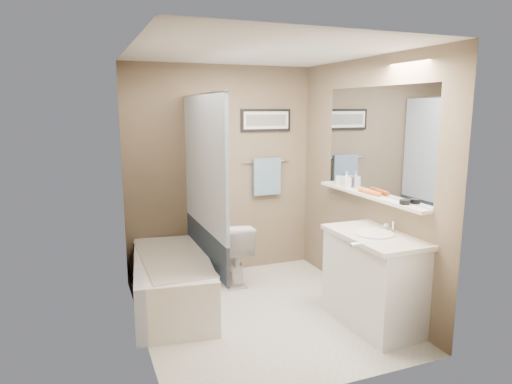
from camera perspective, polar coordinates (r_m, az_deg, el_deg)
name	(u,v)px	position (r m, az deg, el deg)	size (l,w,h in m)	color
ground	(262,314)	(4.48, 0.73, -14.97)	(2.50, 2.50, 0.00)	beige
ceiling	(262,54)	(4.07, 0.81, 16.92)	(2.20, 2.50, 0.04)	silver
wall_back	(222,172)	(5.25, -4.33, 2.53)	(2.20, 0.04, 2.40)	brown
wall_front	(333,220)	(3.03, 9.63, -3.50)	(2.20, 0.04, 2.40)	brown
wall_left	(140,198)	(3.84, -14.34, -0.72)	(0.04, 2.50, 2.40)	brown
wall_right	(363,182)	(4.62, 13.27, 1.19)	(0.04, 2.50, 2.40)	brown
tile_surround	(132,209)	(4.36, -15.22, -2.12)	(0.02, 1.55, 2.00)	tan
curtain_rod	(203,94)	(4.39, -6.69, 12.06)	(0.02, 0.02, 1.55)	silver
curtain_upper	(204,163)	(4.42, -6.51, 3.61)	(0.03, 1.45, 1.28)	white
curtain_lower	(206,245)	(4.59, -6.30, -6.60)	(0.03, 1.45, 0.36)	#273649
mirror	(375,141)	(4.46, 14.70, 6.24)	(0.02, 1.60, 1.00)	silver
shelf	(368,195)	(4.49, 13.83, -0.39)	(0.12, 1.60, 0.03)	silver
towel_bar	(266,161)	(5.41, 1.29, 3.86)	(0.02, 0.02, 0.60)	silver
towel	(267,176)	(5.42, 1.36, 1.95)	(0.34, 0.05, 0.44)	#8FB7D0
art_frame	(266,120)	(5.39, 1.24, 8.96)	(0.62, 0.03, 0.26)	black
art_mat	(266,120)	(5.38, 1.30, 8.95)	(0.56, 0.00, 0.20)	white
art_image	(266,120)	(5.38, 1.31, 8.95)	(0.50, 0.00, 0.13)	#595959
door	(401,241)	(3.38, 17.69, -5.89)	(0.80, 0.02, 2.00)	silver
door_handle	(357,244)	(3.23, 12.52, -6.40)	(0.02, 0.02, 0.10)	silver
bathtub	(172,282)	(4.60, -10.42, -11.02)	(0.70, 1.50, 0.50)	white
tub_rim	(171,258)	(4.52, -10.52, -8.07)	(0.56, 1.36, 0.02)	beige
toilet	(231,251)	(5.14, -3.16, -7.43)	(0.38, 0.67, 0.69)	silver
vanity	(374,282)	(4.26, 14.51, -10.82)	(0.50, 0.90, 0.80)	silver
countertop	(375,236)	(4.12, 14.66, -5.39)	(0.54, 0.96, 0.04)	beige
sink_basin	(374,233)	(4.11, 14.57, -5.03)	(0.34, 0.34, 0.01)	silver
faucet_spout	(393,227)	(4.22, 16.80, -4.16)	(0.02, 0.02, 0.10)	silver
faucet_knob	(386,226)	(4.30, 15.96, -4.12)	(0.05, 0.05, 0.05)	silver
candle_bowl_near	(405,202)	(4.08, 18.09, -1.20)	(0.09, 0.09, 0.04)	black
hair_brush_front	(372,193)	(4.43, 14.31, -0.07)	(0.04, 0.04, 0.22)	#D25F1D
hair_brush_back	(368,191)	(4.49, 13.77, 0.09)	(0.04, 0.04, 0.22)	#C6521C
pink_comb	(356,190)	(4.65, 12.43, 0.26)	(0.03, 0.16, 0.01)	pink
glass_jar	(339,181)	(4.91, 10.35, 1.42)	(0.08, 0.08, 0.10)	silver
soap_bottle	(347,180)	(4.78, 11.26, 1.53)	(0.07, 0.07, 0.16)	#999999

